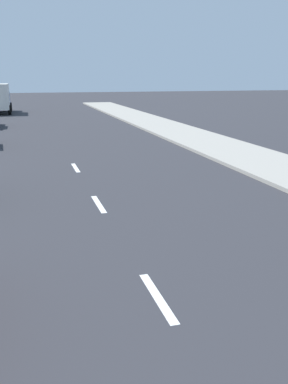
# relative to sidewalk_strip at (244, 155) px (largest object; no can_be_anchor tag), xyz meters

# --- Properties ---
(ground_plane) EXTENTS (160.00, 160.00, 0.00)m
(ground_plane) POSITION_rel_sidewalk_strip_xyz_m (-7.79, -2.00, -0.07)
(ground_plane) COLOR #2D2D33
(sidewalk_strip) EXTENTS (3.60, 80.00, 0.14)m
(sidewalk_strip) POSITION_rel_sidewalk_strip_xyz_m (0.00, 0.00, 0.00)
(sidewalk_strip) COLOR #9E998E
(sidewalk_strip) RESTS_ON ground
(lane_stripe_3) EXTENTS (0.16, 1.80, 0.01)m
(lane_stripe_3) POSITION_rel_sidewalk_strip_xyz_m (-7.79, -11.58, -0.07)
(lane_stripe_3) COLOR white
(lane_stripe_3) RESTS_ON ground
(lane_stripe_4) EXTENTS (0.16, 1.80, 0.01)m
(lane_stripe_4) POSITION_rel_sidewalk_strip_xyz_m (-7.79, -5.82, -0.07)
(lane_stripe_4) COLOR white
(lane_stripe_4) RESTS_ON ground
(lane_stripe_5) EXTENTS (0.16, 1.80, 0.01)m
(lane_stripe_5) POSITION_rel_sidewalk_strip_xyz_m (-7.79, -0.46, -0.07)
(lane_stripe_5) COLOR white
(lane_stripe_5) RESTS_ON ground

